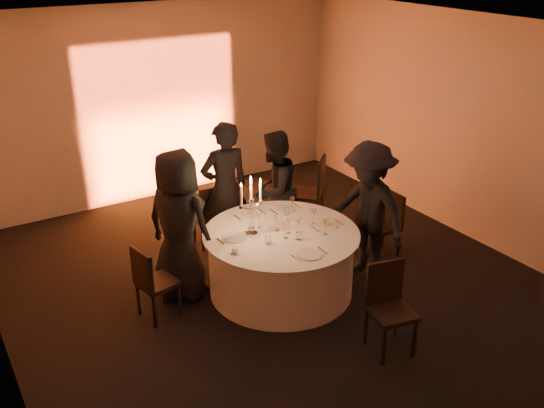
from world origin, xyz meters
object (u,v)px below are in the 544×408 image
chair_right (387,221)px  coffee_cup (235,251)px  banquet_table (281,262)px  chair_left (151,280)px  guest_back_left (225,189)px  guest_back_right (274,190)px  chair_front (389,302)px  candelabra (251,214)px  guest_right (368,210)px  guest_left (179,225)px  chair_back_right (313,189)px  chair_back_left (211,212)px

chair_right → coffee_cup: 2.37m
banquet_table → chair_left: 1.52m
banquet_table → guest_back_left: (-0.08, 1.23, 0.51)m
chair_left → guest_back_right: 2.22m
chair_right → chair_front: (-1.32, -1.51, 0.05)m
chair_front → candelabra: size_ratio=1.31×
guest_back_right → guest_right: guest_right is taller
coffee_cup → guest_left: bearing=114.3°
chair_right → chair_back_right: bearing=-161.7°
chair_back_left → guest_back_left: (0.10, -0.22, 0.39)m
coffee_cup → chair_back_left: bearing=72.7°
banquet_table → guest_left: size_ratio=1.01×
chair_right → candelabra: 2.05m
banquet_table → guest_back_left: bearing=93.7°
guest_left → guest_right: bearing=-139.0°
guest_right → coffee_cup: size_ratio=15.51×
chair_front → guest_right: size_ratio=0.55×
chair_back_right → candelabra: 1.99m
banquet_table → guest_left: guest_left is taller
guest_left → guest_back_right: guest_left is taller
banquet_table → coffee_cup: bearing=-167.4°
chair_back_left → guest_left: guest_left is taller
chair_left → chair_back_left: chair_back_left is taller
chair_left → guest_right: (2.61, -0.44, 0.37)m
coffee_cup → chair_front: bearing=-52.1°
chair_left → chair_right: 3.16m
banquet_table → guest_left: bearing=150.4°
coffee_cup → candelabra: 0.52m
guest_right → chair_back_right: bearing=163.2°
chair_front → guest_left: 2.46m
guest_left → candelabra: size_ratio=2.47×
chair_front → coffee_cup: (-1.02, 1.31, 0.27)m
chair_right → guest_back_right: bearing=-130.8°
chair_right → coffee_cup: size_ratio=7.76×
chair_back_left → candelabra: candelabra is taller
guest_left → candelabra: (0.70, -0.43, 0.13)m
banquet_table → guest_back_right: bearing=62.1°
chair_front → guest_back_right: size_ratio=0.59×
coffee_cup → candelabra: bearing=38.2°
chair_back_left → guest_back_left: guest_back_left is taller
chair_left → coffee_cup: chair_left is taller
guest_back_left → candelabra: bearing=81.7°
chair_back_left → chair_front: chair_front is taller
guest_right → coffee_cup: (-1.80, 0.03, -0.05)m
banquet_table → candelabra: bearing=155.8°
chair_back_right → chair_back_left: bearing=-52.6°
coffee_cup → guest_back_left: bearing=66.4°
chair_right → guest_right: guest_right is taller
chair_back_right → coffee_cup: bearing=-9.5°
chair_back_right → chair_front: (-0.97, -2.68, -0.06)m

